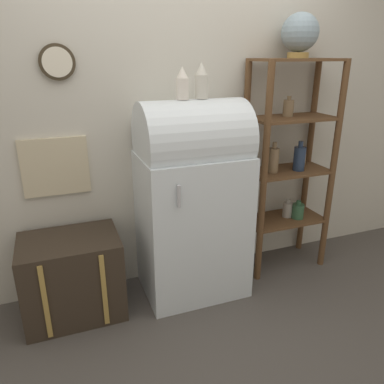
{
  "coord_description": "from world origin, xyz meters",
  "views": [
    {
      "loc": [
        -0.88,
        -2.05,
        1.7
      ],
      "look_at": [
        -0.0,
        0.27,
        0.78
      ],
      "focal_mm": 35.0,
      "sensor_mm": 36.0,
      "label": 1
    }
  ],
  "objects_px": {
    "globe": "(300,33)",
    "vase_center": "(201,82)",
    "refrigerator": "(193,199)",
    "suitcase_trunk": "(73,277)",
    "vase_left": "(182,84)"
  },
  "relations": [
    {
      "from": "globe",
      "to": "vase_center",
      "type": "xyz_separation_m",
      "value": [
        -0.8,
        -0.1,
        -0.31
      ]
    },
    {
      "from": "globe",
      "to": "vase_center",
      "type": "relative_size",
      "value": 1.33
    },
    {
      "from": "vase_left",
      "to": "vase_center",
      "type": "bearing_deg",
      "value": 0.51
    },
    {
      "from": "suitcase_trunk",
      "to": "globe",
      "type": "distance_m",
      "value": 2.33
    },
    {
      "from": "suitcase_trunk",
      "to": "globe",
      "type": "height_order",
      "value": "globe"
    },
    {
      "from": "refrigerator",
      "to": "suitcase_trunk",
      "type": "bearing_deg",
      "value": 179.69
    },
    {
      "from": "refrigerator",
      "to": "vase_left",
      "type": "bearing_deg",
      "value": 175.36
    },
    {
      "from": "globe",
      "to": "vase_center",
      "type": "height_order",
      "value": "globe"
    },
    {
      "from": "globe",
      "to": "vase_left",
      "type": "height_order",
      "value": "globe"
    },
    {
      "from": "globe",
      "to": "refrigerator",
      "type": "bearing_deg",
      "value": -172.71
    },
    {
      "from": "refrigerator",
      "to": "suitcase_trunk",
      "type": "xyz_separation_m",
      "value": [
        -0.87,
        0.0,
        -0.45
      ]
    },
    {
      "from": "refrigerator",
      "to": "globe",
      "type": "relative_size",
      "value": 4.64
    },
    {
      "from": "globe",
      "to": "vase_center",
      "type": "distance_m",
      "value": 0.86
    },
    {
      "from": "suitcase_trunk",
      "to": "refrigerator",
      "type": "bearing_deg",
      "value": -0.31
    },
    {
      "from": "globe",
      "to": "vase_center",
      "type": "bearing_deg",
      "value": -172.6
    }
  ]
}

